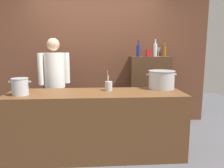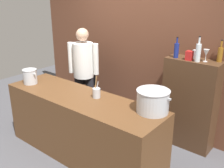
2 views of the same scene
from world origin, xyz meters
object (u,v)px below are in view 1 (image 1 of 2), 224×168
(spice_tin_red, at_px, (149,53))
(stockpot_large, at_px, (161,80))
(chef, at_px, (55,80))
(stockpot_small, at_px, (20,87))
(wine_bottle_amber, at_px, (164,51))
(spice_tin_silver, at_px, (148,53))
(utensil_crock, at_px, (109,86))
(wine_glass_short, at_px, (159,50))
(wine_bottle_cobalt, at_px, (138,51))
(wine_bottle_clear, at_px, (155,50))

(spice_tin_red, bearing_deg, stockpot_large, -90.83)
(chef, bearing_deg, stockpot_small, 47.39)
(chef, xyz_separation_m, spice_tin_red, (1.68, 0.35, 0.44))
(wine_bottle_amber, distance_m, spice_tin_silver, 0.33)
(utensil_crock, bearing_deg, spice_tin_red, 51.09)
(chef, xyz_separation_m, wine_glass_short, (1.89, 0.41, 0.49))
(chef, xyz_separation_m, wine_bottle_cobalt, (1.48, 0.36, 0.48))
(wine_bottle_clear, relative_size, spice_tin_silver, 2.89)
(chef, relative_size, wine_bottle_clear, 4.88)
(utensil_crock, bearing_deg, stockpot_large, 7.20)
(wine_bottle_amber, bearing_deg, chef, -165.57)
(stockpot_large, xyz_separation_m, wine_bottle_cobalt, (-0.19, 0.91, 0.41))
(utensil_crock, relative_size, wine_glass_short, 1.73)
(stockpot_large, height_order, stockpot_small, stockpot_large)
(stockpot_large, bearing_deg, spice_tin_red, 89.17)
(spice_tin_red, bearing_deg, wine_bottle_clear, -1.83)
(wine_bottle_clear, bearing_deg, stockpot_large, -98.32)
(stockpot_small, xyz_separation_m, wine_glass_short, (2.15, 1.28, 0.45))
(stockpot_small, relative_size, spice_tin_silver, 2.36)
(wine_glass_short, relative_size, spice_tin_silver, 1.42)
(chef, distance_m, wine_bottle_amber, 2.15)
(wine_bottle_cobalt, distance_m, spice_tin_silver, 0.27)
(wine_bottle_clear, xyz_separation_m, wine_bottle_amber, (0.23, 0.18, -0.02))
(utensil_crock, xyz_separation_m, wine_bottle_clear, (0.92, 0.99, 0.50))
(wine_bottle_amber, bearing_deg, spice_tin_red, -153.55)
(stockpot_large, bearing_deg, stockpot_small, -170.55)
(wine_bottle_clear, distance_m, spice_tin_red, 0.13)
(utensil_crock, bearing_deg, wine_glass_short, 46.45)
(spice_tin_red, bearing_deg, wine_glass_short, 16.98)
(spice_tin_red, height_order, spice_tin_silver, spice_tin_red)
(utensil_crock, xyz_separation_m, spice_tin_red, (0.81, 1.00, 0.43))
(stockpot_small, distance_m, spice_tin_silver, 2.44)
(stockpot_small, relative_size, wine_bottle_clear, 0.82)
(stockpot_large, height_order, wine_bottle_clear, wine_bottle_clear)
(wine_bottle_cobalt, bearing_deg, stockpot_large, -78.40)
(wine_bottle_cobalt, height_order, spice_tin_red, wine_bottle_cobalt)
(chef, bearing_deg, wine_bottle_amber, 169.00)
(wine_bottle_amber, relative_size, spice_tin_silver, 2.52)
(stockpot_small, bearing_deg, spice_tin_red, 31.99)
(wine_bottle_clear, bearing_deg, wine_glass_short, 37.92)
(stockpot_small, bearing_deg, wine_bottle_amber, 31.19)
(stockpot_large, height_order, spice_tin_red, spice_tin_red)
(utensil_crock, height_order, wine_bottle_amber, wine_bottle_amber)
(chef, height_order, spice_tin_red, chef)
(stockpot_small, height_order, wine_bottle_clear, wine_bottle_clear)
(stockpot_small, bearing_deg, stockpot_large, 9.45)
(spice_tin_red, bearing_deg, utensil_crock, -128.91)
(chef, bearing_deg, utensil_crock, 118.18)
(wine_bottle_cobalt, height_order, wine_bottle_amber, wine_bottle_amber)
(stockpot_large, xyz_separation_m, wine_bottle_amber, (0.36, 1.07, 0.41))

